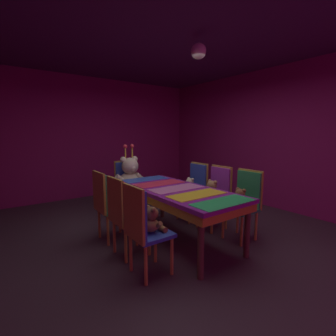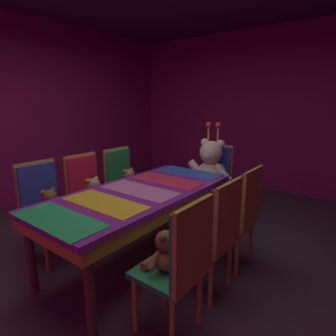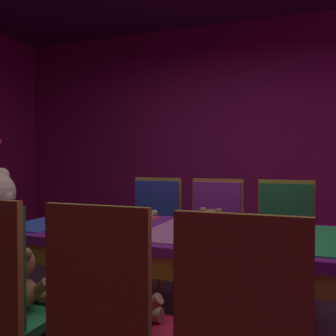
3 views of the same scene
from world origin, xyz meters
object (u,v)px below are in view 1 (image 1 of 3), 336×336
object	(u,v)px
chair_left_0	(140,222)
teddy_left_0	(152,221)
teddy_left_2	(115,199)
teddy_right_2	(190,187)
chair_left_1	(122,209)
chair_left_2	(105,199)
teddy_right_0	(240,200)
chair_right_0	(246,197)
banquet_table	(176,195)
teddy_left_1	(133,208)
teddy_right_1	(211,192)
chair_right_2	(196,185)
king_teddy_bear	(130,176)
chair_right_1	(218,190)
throne_chair	(127,181)
pendant_light	(199,51)

from	to	relation	value
chair_left_0	teddy_left_0	world-z (taller)	chair_left_0
teddy_left_2	teddy_right_2	xyz separation A→B (m)	(1.36, -0.03, -0.00)
chair_left_0	chair_left_1	distance (m)	0.50
chair_left_2	teddy_right_0	size ratio (longest dim) A/B	3.25
chair_left_0	chair_right_0	distance (m)	1.71
banquet_table	teddy_left_1	world-z (taller)	teddy_left_1
teddy_left_0	teddy_right_0	distance (m)	1.43
chair_left_1	teddy_right_1	bearing A→B (deg)	0.25
teddy_left_2	chair_right_2	xyz separation A→B (m)	(1.51, -0.03, 0.01)
chair_left_2	king_teddy_bear	bearing A→B (deg)	45.42
teddy_left_1	chair_right_1	xyz separation A→B (m)	(1.52, 0.01, 0.01)
chair_right_0	king_teddy_bear	distance (m)	2.08
banquet_table	throne_chair	size ratio (longest dim) A/B	2.05
banquet_table	chair_left_2	distance (m)	0.99
chair_left_1	chair_right_1	world-z (taller)	same
chair_right_0	throne_chair	size ratio (longest dim) A/B	1.00
teddy_left_0	teddy_left_1	size ratio (longest dim) A/B	0.97
chair_left_2	chair_right_0	bearing A→B (deg)	-32.28
chair_left_2	throne_chair	xyz separation A→B (m)	(0.82, 1.00, 0.00)
chair_left_1	chair_right_1	size ratio (longest dim) A/B	1.00
banquet_table	teddy_right_2	size ratio (longest dim) A/B	6.73
chair_right_1	teddy_right_1	world-z (taller)	chair_right_1
chair_left_2	teddy_right_0	bearing A→B (deg)	-34.64
teddy_left_2	chair_right_1	bearing A→B (deg)	-19.49
king_teddy_bear	teddy_left_0	bearing A→B (deg)	-20.84
teddy_left_2	teddy_right_1	size ratio (longest dim) A/B	0.90
teddy_right_2	throne_chair	bearing A→B (deg)	-56.59
chair_right_2	teddy_right_1	bearing A→B (deg)	74.72
chair_left_1	teddy_right_2	size ratio (longest dim) A/B	3.28
teddy_right_0	throne_chair	world-z (taller)	throne_chair
banquet_table	teddy_left_0	xyz separation A→B (m)	(-0.72, -0.51, -0.07)
chair_left_1	chair_left_0	bearing A→B (deg)	-93.42
chair_left_0	teddy_left_1	xyz separation A→B (m)	(0.17, 0.50, -0.01)
king_teddy_bear	pendant_light	world-z (taller)	pendant_light
chair_left_0	chair_right_2	world-z (taller)	same
throne_chair	king_teddy_bear	size ratio (longest dim) A/B	1.17
teddy_left_1	king_teddy_bear	bearing A→B (deg)	63.56
teddy_right_2	throne_chair	size ratio (longest dim) A/B	0.30
chair_right_0	pendant_light	world-z (taller)	pendant_light
throne_chair	king_teddy_bear	xyz separation A→B (m)	(-0.00, -0.17, 0.13)
chair_left_2	chair_right_0	xyz separation A→B (m)	(1.68, -1.06, 0.00)
teddy_left_0	pendant_light	size ratio (longest dim) A/B	1.50
teddy_left_1	chair_right_2	size ratio (longest dim) A/B	0.31
chair_left_2	pendant_light	distance (m)	2.33
chair_left_0	teddy_left_1	size ratio (longest dim) A/B	3.20
chair_left_2	teddy_right_2	xyz separation A→B (m)	(1.51, -0.03, -0.02)
banquet_table	teddy_left_1	size ratio (longest dim) A/B	6.56
teddy_right_0	chair_left_2	bearing A→B (deg)	-34.64
chair_left_1	throne_chair	size ratio (longest dim) A/B	1.00
teddy_right_0	teddy_right_1	size ratio (longest dim) A/B	0.89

